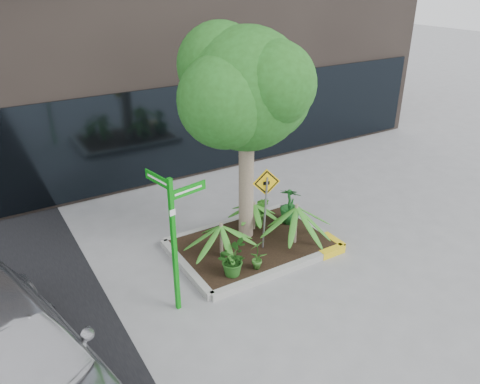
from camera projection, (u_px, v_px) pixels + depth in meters
ground at (252, 257)px, 9.83m from camera, size 80.00×80.00×0.00m
planter at (254, 244)px, 10.11m from camera, size 3.35×2.36×0.15m
tree at (246, 89)px, 9.00m from camera, size 3.09×2.74×4.64m
palm_front at (297, 207)px, 9.73m from camera, size 1.03×1.03×1.14m
palm_left at (221, 226)px, 9.31m from camera, size 0.86×0.86×0.95m
palm_back at (254, 204)px, 10.36m from camera, size 0.75×0.75×0.84m
shrub_a at (231, 259)px, 8.91m from camera, size 0.82×0.82×0.67m
shrub_b at (290, 205)px, 10.72m from camera, size 0.69×0.69×0.87m
shrub_c at (257, 254)px, 9.09m from camera, size 0.42×0.42×0.66m
shrub_d at (260, 211)px, 10.63m from camera, size 0.57×0.57×0.73m
street_sign_post at (174, 230)px, 7.76m from camera, size 0.83×0.74×2.54m
cattle_sign at (266, 197)px, 9.29m from camera, size 0.55×0.22×1.84m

